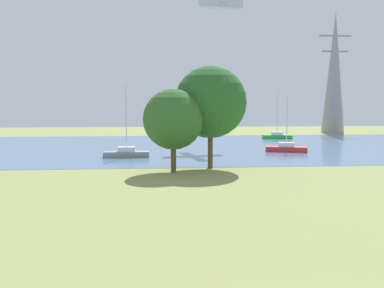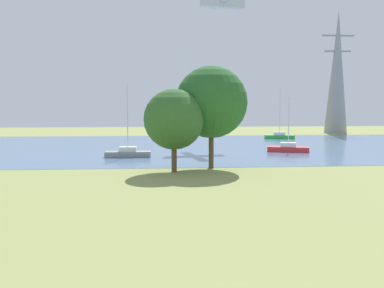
{
  "view_description": "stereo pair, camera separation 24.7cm",
  "coord_description": "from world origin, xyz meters",
  "px_view_note": "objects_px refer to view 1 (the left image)",
  "views": [
    {
      "loc": [
        -4.29,
        -7.48,
        5.53
      ],
      "look_at": [
        -1.8,
        21.13,
        2.93
      ],
      "focal_mm": 40.3,
      "sensor_mm": 36.0,
      "label": 1
    },
    {
      "loc": [
        -4.04,
        -7.5,
        5.53
      ],
      "look_at": [
        -1.8,
        21.13,
        2.93
      ],
      "focal_mm": 40.3,
      "sensor_mm": 36.0,
      "label": 2
    }
  ],
  "objects_px": {
    "sailboat_green": "(277,136)",
    "sailboat_red": "(286,148)",
    "tree_east_near": "(173,119)",
    "electricity_pylon": "(334,73)",
    "sailboat_gray": "(127,153)",
    "tree_west_near": "(210,102)",
    "light_aircraft": "(220,3)"
  },
  "relations": [
    {
      "from": "sailboat_red",
      "to": "light_aircraft",
      "type": "relative_size",
      "value": 0.77
    },
    {
      "from": "tree_west_near",
      "to": "light_aircraft",
      "type": "relative_size",
      "value": 1.06
    },
    {
      "from": "sailboat_red",
      "to": "sailboat_gray",
      "type": "bearing_deg",
      "value": -168.65
    },
    {
      "from": "tree_east_near",
      "to": "tree_west_near",
      "type": "bearing_deg",
      "value": 28.9
    },
    {
      "from": "sailboat_red",
      "to": "light_aircraft",
      "type": "xyz_separation_m",
      "value": [
        -6.11,
        12.52,
        19.51
      ]
    },
    {
      "from": "tree_west_near",
      "to": "light_aircraft",
      "type": "distance_m",
      "value": 28.96
    },
    {
      "from": "sailboat_gray",
      "to": "tree_west_near",
      "type": "bearing_deg",
      "value": -47.55
    },
    {
      "from": "sailboat_red",
      "to": "sailboat_green",
      "type": "distance_m",
      "value": 20.2
    },
    {
      "from": "tree_east_near",
      "to": "light_aircraft",
      "type": "bearing_deg",
      "value": 73.47
    },
    {
      "from": "sailboat_red",
      "to": "sailboat_green",
      "type": "height_order",
      "value": "sailboat_green"
    },
    {
      "from": "tree_east_near",
      "to": "electricity_pylon",
      "type": "height_order",
      "value": "electricity_pylon"
    },
    {
      "from": "tree_west_near",
      "to": "light_aircraft",
      "type": "bearing_deg",
      "value": 79.53
    },
    {
      "from": "sailboat_gray",
      "to": "electricity_pylon",
      "type": "bearing_deg",
      "value": 44.05
    },
    {
      "from": "sailboat_gray",
      "to": "electricity_pylon",
      "type": "distance_m",
      "value": 54.56
    },
    {
      "from": "sailboat_green",
      "to": "tree_east_near",
      "type": "bearing_deg",
      "value": -118.78
    },
    {
      "from": "sailboat_gray",
      "to": "tree_west_near",
      "type": "distance_m",
      "value": 12.79
    },
    {
      "from": "sailboat_red",
      "to": "sailboat_green",
      "type": "bearing_deg",
      "value": 76.97
    },
    {
      "from": "sailboat_green",
      "to": "light_aircraft",
      "type": "relative_size",
      "value": 0.96
    },
    {
      "from": "sailboat_green",
      "to": "tree_west_near",
      "type": "distance_m",
      "value": 35.83
    },
    {
      "from": "sailboat_red",
      "to": "tree_east_near",
      "type": "distance_m",
      "value": 20.29
    },
    {
      "from": "sailboat_gray",
      "to": "light_aircraft",
      "type": "xyz_separation_m",
      "value": [
        12.44,
        16.24,
        19.49
      ]
    },
    {
      "from": "sailboat_green",
      "to": "tree_east_near",
      "type": "relative_size",
      "value": 1.18
    },
    {
      "from": "tree_east_near",
      "to": "sailboat_red",
      "type": "bearing_deg",
      "value": 45.24
    },
    {
      "from": "electricity_pylon",
      "to": "light_aircraft",
      "type": "relative_size",
      "value": 2.81
    },
    {
      "from": "sailboat_gray",
      "to": "sailboat_green",
      "type": "height_order",
      "value": "sailboat_green"
    },
    {
      "from": "sailboat_red",
      "to": "tree_east_near",
      "type": "relative_size",
      "value": 0.94
    },
    {
      "from": "sailboat_gray",
      "to": "tree_east_near",
      "type": "bearing_deg",
      "value": -66.5
    },
    {
      "from": "sailboat_green",
      "to": "sailboat_red",
      "type": "bearing_deg",
      "value": -103.03
    },
    {
      "from": "sailboat_green",
      "to": "light_aircraft",
      "type": "xyz_separation_m",
      "value": [
        -10.67,
        -7.16,
        19.49
      ]
    },
    {
      "from": "sailboat_green",
      "to": "light_aircraft",
      "type": "distance_m",
      "value": 23.34
    },
    {
      "from": "sailboat_green",
      "to": "tree_west_near",
      "type": "bearing_deg",
      "value": -115.5
    },
    {
      "from": "sailboat_red",
      "to": "sailboat_gray",
      "type": "height_order",
      "value": "sailboat_gray"
    }
  ]
}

